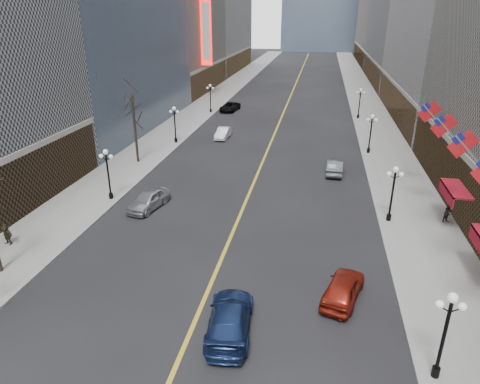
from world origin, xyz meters
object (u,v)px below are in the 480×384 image
at_px(car_sb_near, 230,318).
at_px(car_sb_far, 335,166).
at_px(streetlamp_east_2, 371,130).
at_px(streetlamp_east_1, 393,188).
at_px(streetlamp_west_1, 108,169).
at_px(streetlamp_west_3, 210,95).
at_px(car_nb_mid, 223,133).
at_px(car_sb_mid, 343,288).
at_px(car_nb_near, 148,200).
at_px(streetlamp_west_2, 175,121).
at_px(streetlamp_east_3, 360,100).
at_px(streetlamp_east_0, 446,328).
at_px(car_nb_far, 230,107).

distance_m(car_sb_near, car_sb_far, 25.80).
bearing_deg(streetlamp_east_2, streetlamp_east_1, -90.00).
height_order(streetlamp_west_1, streetlamp_west_3, same).
distance_m(car_nb_mid, car_sb_mid, 35.32).
xyz_separation_m(streetlamp_west_3, car_sb_near, (13.80, -50.61, -2.10)).
bearing_deg(streetlamp_west_1, car_nb_near, -14.88).
height_order(streetlamp_west_2, car_sb_near, streetlamp_west_2).
bearing_deg(car_sb_mid, streetlamp_east_3, -78.57).
distance_m(streetlamp_east_0, car_nb_mid, 41.75).
xyz_separation_m(streetlamp_east_2, car_sb_near, (-9.80, -32.61, -2.10)).
xyz_separation_m(streetlamp_west_1, car_sb_near, (13.80, -14.61, -2.10)).
height_order(streetlamp_east_3, car_nb_mid, streetlamp_east_3).
distance_m(streetlamp_east_1, car_sb_far, 11.48).
bearing_deg(streetlamp_west_2, streetlamp_east_3, 37.33).
xyz_separation_m(streetlamp_east_3, car_sb_near, (-9.80, -50.61, -2.10)).
distance_m(streetlamp_east_2, car_sb_far, 8.75).
relative_size(streetlamp_west_2, car_sb_near, 0.82).
bearing_deg(streetlamp_west_3, car_sb_mid, -67.21).
distance_m(car_nb_near, car_nb_far, 39.07).
xyz_separation_m(streetlamp_west_3, car_nb_near, (3.95, -37.05, -2.12)).
bearing_deg(car_nb_near, streetlamp_west_1, 177.56).
relative_size(streetlamp_east_3, streetlamp_west_2, 1.00).
bearing_deg(car_sb_near, streetlamp_west_2, -72.76).
height_order(car_nb_mid, car_sb_near, car_sb_near).
relative_size(car_nb_near, car_sb_near, 0.84).
height_order(car_nb_mid, car_sb_mid, car_sb_mid).
bearing_deg(streetlamp_east_2, streetlamp_west_1, -142.67).
xyz_separation_m(streetlamp_east_3, car_nb_near, (-19.65, -37.05, -2.12)).
bearing_deg(streetlamp_east_2, streetlamp_west_3, 142.67).
relative_size(car_nb_near, car_sb_far, 1.01).
xyz_separation_m(streetlamp_east_2, car_sb_mid, (-3.94, -28.80, -2.13)).
distance_m(streetlamp_east_1, streetlamp_east_2, 18.00).
height_order(streetlamp_east_0, car_sb_far, streetlamp_east_0).
bearing_deg(streetlamp_west_3, car_nb_mid, -69.68).
bearing_deg(car_sb_near, streetlamp_east_2, -112.42).
bearing_deg(streetlamp_east_2, streetlamp_west_2, 180.00).
distance_m(streetlamp_west_1, car_sb_near, 20.21).
bearing_deg(streetlamp_east_0, streetlamp_west_2, 124.77).
xyz_separation_m(streetlamp_east_2, streetlamp_west_1, (-23.60, -18.00, 0.00)).
height_order(streetlamp_east_2, car_nb_near, streetlamp_east_2).
relative_size(streetlamp_east_0, car_nb_far, 0.88).
bearing_deg(streetlamp_west_3, streetlamp_east_0, -65.59).
height_order(streetlamp_east_1, streetlamp_east_3, same).
relative_size(streetlamp_east_1, streetlamp_east_2, 1.00).
xyz_separation_m(streetlamp_west_3, car_nb_far, (2.80, 2.00, -2.18)).
bearing_deg(streetlamp_west_2, streetlamp_west_1, -90.00).
xyz_separation_m(streetlamp_east_1, car_sb_mid, (-3.94, -10.80, -2.13)).
xyz_separation_m(car_sb_near, car_sb_mid, (5.86, 3.81, -0.03)).
relative_size(streetlamp_east_1, car_nb_mid, 1.07).
distance_m(streetlamp_west_3, car_nb_mid, 15.62).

